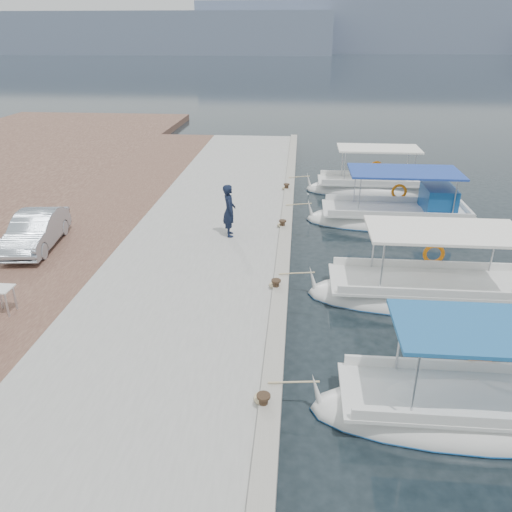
{
  "coord_description": "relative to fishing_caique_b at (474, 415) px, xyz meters",
  "views": [
    {
      "loc": [
        0.18,
        -11.29,
        7.33
      ],
      "look_at": [
        -1.0,
        2.29,
        1.2
      ],
      "focal_mm": 35.0,
      "sensor_mm": 36.0,
      "label": 1
    }
  ],
  "objects": [
    {
      "name": "ground",
      "position": [
        -3.98,
        2.89,
        -0.12
      ],
      "size": [
        400.0,
        400.0,
        0.0
      ],
      "primitive_type": "plane",
      "color": "black",
      "rests_on": "ground"
    },
    {
      "name": "concrete_quay",
      "position": [
        -6.98,
        7.89,
        0.13
      ],
      "size": [
        6.0,
        40.0,
        0.5
      ],
      "primitive_type": "cube",
      "color": "#979692",
      "rests_on": "ground"
    },
    {
      "name": "quay_curb",
      "position": [
        -4.2,
        7.89,
        0.44
      ],
      "size": [
        0.44,
        40.0,
        0.12
      ],
      "primitive_type": "cube",
      "color": "gray",
      "rests_on": "concrete_quay"
    },
    {
      "name": "cobblestone_strip",
      "position": [
        -11.98,
        7.89,
        0.13
      ],
      "size": [
        4.0,
        40.0,
        0.5
      ],
      "primitive_type": "cube",
      "color": "brown",
      "rests_on": "ground"
    },
    {
      "name": "distant_hills",
      "position": [
        25.63,
        204.38,
        7.49
      ],
      "size": [
        330.0,
        60.0,
        18.0
      ],
      "color": "slate",
      "rests_on": "ground"
    },
    {
      "name": "fishing_caique_b",
      "position": [
        0.0,
        0.0,
        0.0
      ],
      "size": [
        6.78,
        2.16,
        2.83
      ],
      "color": "silver",
      "rests_on": "ground"
    },
    {
      "name": "fishing_caique_c",
      "position": [
        0.22,
        5.15,
        -0.0
      ],
      "size": [
        7.22,
        2.4,
        2.83
      ],
      "color": "silver",
      "rests_on": "ground"
    },
    {
      "name": "fishing_caique_d",
      "position": [
        0.41,
        11.78,
        0.06
      ],
      "size": [
        7.39,
        2.59,
        2.83
      ],
      "color": "silver",
      "rests_on": "ground"
    },
    {
      "name": "fishing_caique_e",
      "position": [
        -0.12,
        16.18,
        0.0
      ],
      "size": [
        6.55,
        2.2,
        2.83
      ],
      "color": "silver",
      "rests_on": "ground"
    },
    {
      "name": "mooring_bollards",
      "position": [
        -4.33,
        4.39,
        0.57
      ],
      "size": [
        0.28,
        20.28,
        0.33
      ],
      "color": "black",
      "rests_on": "concrete_quay"
    },
    {
      "name": "fisherman",
      "position": [
        -6.23,
        8.51,
        1.34
      ],
      "size": [
        0.61,
        0.79,
        1.92
      ],
      "primitive_type": "imported",
      "rotation": [
        0.0,
        0.0,
        1.8
      ],
      "color": "black",
      "rests_on": "concrete_quay"
    },
    {
      "name": "parked_car",
      "position": [
        -12.73,
        6.86,
        0.98
      ],
      "size": [
        1.72,
        3.8,
        1.21
      ],
      "primitive_type": "imported",
      "rotation": [
        0.0,
        0.0,
        0.12
      ],
      "color": "#A4AFBB",
      "rests_on": "cobblestone_strip"
    },
    {
      "name": "folding_table",
      "position": [
        -11.44,
        2.5,
        0.9
      ],
      "size": [
        0.55,
        0.55,
        0.73
      ],
      "color": "silver",
      "rests_on": "cobblestone_strip"
    }
  ]
}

